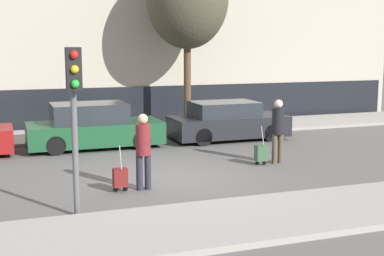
{
  "coord_description": "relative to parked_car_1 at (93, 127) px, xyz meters",
  "views": [
    {
      "loc": [
        -3.96,
        -12.56,
        3.35
      ],
      "look_at": [
        1.23,
        1.8,
        0.95
      ],
      "focal_mm": 50.0,
      "sensor_mm": 36.0,
      "label": 1
    }
  ],
  "objects": [
    {
      "name": "ground_plane",
      "position": [
        1.15,
        -4.67,
        -0.68
      ],
      "size": [
        80.0,
        80.0,
        0.0
      ],
      "primitive_type": "plane",
      "color": "#565451"
    },
    {
      "name": "sidewalk_near",
      "position": [
        1.15,
        -8.42,
        -0.62
      ],
      "size": [
        28.0,
        2.5,
        0.12
      ],
      "color": "gray",
      "rests_on": "ground_plane"
    },
    {
      "name": "sidewalk_far",
      "position": [
        1.15,
        2.33,
        -0.62
      ],
      "size": [
        28.0,
        3.0,
        0.12
      ],
      "color": "gray",
      "rests_on": "ground_plane"
    },
    {
      "name": "building_facade",
      "position": [
        1.15,
        5.75,
        4.15
      ],
      "size": [
        28.0,
        2.49,
        9.69
      ],
      "color": "#A89E8C",
      "rests_on": "ground_plane"
    },
    {
      "name": "parked_car_1",
      "position": [
        0.0,
        0.0,
        0.0
      ],
      "size": [
        4.31,
        1.82,
        1.47
      ],
      "color": "#194728",
      "rests_on": "ground_plane"
    },
    {
      "name": "parked_car_2",
      "position": [
        4.71,
        -0.09,
        -0.04
      ],
      "size": [
        4.09,
        1.82,
        1.36
      ],
      "color": "black",
      "rests_on": "ground_plane"
    },
    {
      "name": "pedestrian_left",
      "position": [
        0.23,
        -5.5,
        0.33
      ],
      "size": [
        0.35,
        0.34,
        1.78
      ],
      "rotation": [
        0.0,
        0.0,
        -0.02
      ],
      "color": "#23232D",
      "rests_on": "ground_plane"
    },
    {
      "name": "trolley_left",
      "position": [
        -0.32,
        -5.49,
        -0.35
      ],
      "size": [
        0.34,
        0.29,
        1.08
      ],
      "color": "maroon",
      "rests_on": "ground_plane"
    },
    {
      "name": "pedestrian_right",
      "position": [
        4.53,
        -4.07,
        0.36
      ],
      "size": [
        0.35,
        0.34,
        1.82
      ],
      "rotation": [
        0.0,
        0.0,
        0.1
      ],
      "color": "#4C4233",
      "rests_on": "ground_plane"
    },
    {
      "name": "trolley_right",
      "position": [
        3.98,
        -4.12,
        -0.34
      ],
      "size": [
        0.34,
        0.29,
        1.11
      ],
      "color": "#335138",
      "rests_on": "ground_plane"
    },
    {
      "name": "traffic_light",
      "position": [
        -1.49,
        -7.04,
        1.68
      ],
      "size": [
        0.28,
        0.47,
        3.29
      ],
      "color": "#515154",
      "rests_on": "ground_plane"
    },
    {
      "name": "parked_bicycle",
      "position": [
        4.79,
        1.94,
        -0.19
      ],
      "size": [
        1.77,
        0.06,
        0.96
      ],
      "color": "black",
      "rests_on": "sidewalk_far"
    }
  ]
}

